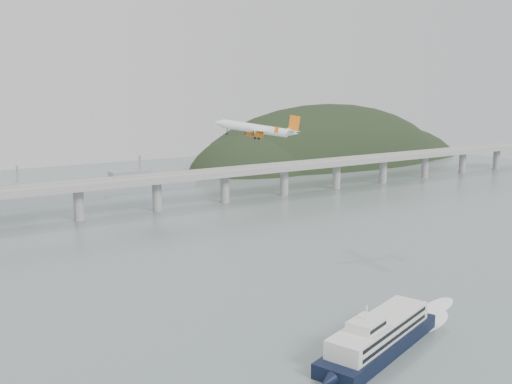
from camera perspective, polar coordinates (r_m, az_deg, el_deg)
ground at (r=213.51m, az=8.32°, el=-11.78°), size 900.00×900.00×0.00m
bridge at (r=376.23m, az=-12.39°, el=0.50°), size 800.00×22.00×23.90m
headland at (r=643.21m, az=7.69°, el=1.28°), size 365.00×155.00×156.00m
ferry at (r=189.38m, az=11.66°, el=-13.31°), size 88.00×37.38×17.14m
airliner at (r=262.31m, az=0.19°, el=6.00°), size 39.09×36.14×10.66m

